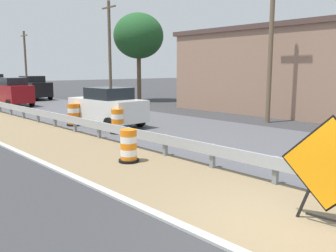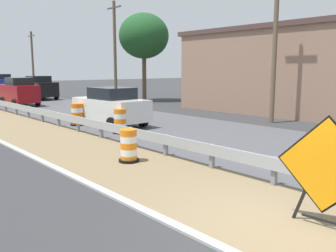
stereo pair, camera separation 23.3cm
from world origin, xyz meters
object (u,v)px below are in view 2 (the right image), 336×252
(warning_sign_diamond, at_px, (325,169))
(traffic_barrel_close, at_px, (120,122))
(utility_pole_mid, at_px, (115,51))
(traffic_barrel_mid, at_px, (78,115))
(utility_pole_far, at_px, (33,61))
(traffic_barrel_nearest, at_px, (129,147))
(car_mid_far_lane, at_px, (2,84))
(car_trailing_near_lane, at_px, (40,88))
(car_lead_near_lane, at_px, (111,107))
(car_lead_far_lane, at_px, (19,92))
(utility_pole_near, at_px, (275,37))

(warning_sign_diamond, bearing_deg, traffic_barrel_close, -109.82)
(warning_sign_diamond, distance_m, utility_pole_mid, 24.06)
(traffic_barrel_mid, distance_m, utility_pole_far, 27.68)
(warning_sign_diamond, distance_m, traffic_barrel_nearest, 6.05)
(warning_sign_diamond, relative_size, car_mid_far_lane, 0.42)
(utility_pole_mid, relative_size, utility_pole_far, 1.13)
(traffic_barrel_mid, bearing_deg, car_mid_far_lane, 80.16)
(traffic_barrel_close, relative_size, car_trailing_near_lane, 0.26)
(warning_sign_diamond, bearing_deg, utility_pole_far, -110.01)
(warning_sign_diamond, distance_m, traffic_barrel_close, 10.65)
(warning_sign_diamond, bearing_deg, utility_pole_mid, -120.10)
(car_lead_near_lane, bearing_deg, car_lead_far_lane, -2.46)
(car_lead_near_lane, distance_m, utility_pole_mid, 11.76)
(traffic_barrel_nearest, relative_size, traffic_barrel_close, 0.93)
(utility_pole_mid, bearing_deg, car_lead_near_lane, -124.59)
(car_trailing_near_lane, distance_m, car_mid_far_lane, 11.56)
(warning_sign_diamond, xyz_separation_m, car_lead_near_lane, (3.48, 12.40, -0.11))
(traffic_barrel_mid, height_order, car_lead_far_lane, car_lead_far_lane)
(traffic_barrel_close, relative_size, utility_pole_mid, 0.13)
(utility_pole_near, height_order, utility_pole_mid, utility_pole_near)
(traffic_barrel_nearest, bearing_deg, car_lead_far_lane, 79.84)
(warning_sign_diamond, relative_size, car_lead_far_lane, 0.48)
(warning_sign_diamond, xyz_separation_m, car_lead_far_lane, (3.52, 25.43, 0.01))
(car_mid_far_lane, bearing_deg, warning_sign_diamond, -8.44)
(utility_pole_mid, height_order, utility_pole_far, utility_pole_mid)
(traffic_barrel_nearest, relative_size, car_trailing_near_lane, 0.24)
(utility_pole_near, relative_size, utility_pole_far, 1.18)
(traffic_barrel_nearest, distance_m, utility_pole_mid, 18.90)
(traffic_barrel_mid, xyz_separation_m, car_mid_far_lane, (4.86, 28.02, 0.62))
(traffic_barrel_close, height_order, car_lead_far_lane, car_lead_far_lane)
(traffic_barrel_nearest, xyz_separation_m, car_lead_far_lane, (3.48, 19.40, 0.63))
(warning_sign_diamond, height_order, car_lead_far_lane, car_lead_far_lane)
(car_lead_near_lane, relative_size, utility_pole_mid, 0.54)
(utility_pole_mid, xyz_separation_m, utility_pole_far, (0.37, 18.23, -0.45))
(car_trailing_near_lane, xyz_separation_m, utility_pole_far, (3.28, 9.85, 2.64))
(traffic_barrel_mid, xyz_separation_m, car_lead_far_lane, (1.24, 11.80, 0.58))
(traffic_barrel_nearest, relative_size, utility_pole_mid, 0.12)
(traffic_barrel_close, bearing_deg, utility_pole_far, 75.51)
(warning_sign_diamond, height_order, traffic_barrel_close, warning_sign_diamond)
(traffic_barrel_close, bearing_deg, warning_sign_diamond, -104.24)
(traffic_barrel_nearest, bearing_deg, utility_pole_mid, 57.86)
(traffic_barrel_mid, height_order, utility_pole_near, utility_pole_near)
(traffic_barrel_nearest, relative_size, utility_pole_far, 0.14)
(car_trailing_near_lane, xyz_separation_m, utility_pole_mid, (2.90, -8.38, 3.09))
(car_mid_far_lane, bearing_deg, car_trailing_near_lane, 0.56)
(car_lead_near_lane, height_order, utility_pole_far, utility_pole_far)
(car_trailing_near_lane, bearing_deg, warning_sign_diamond, -14.08)
(traffic_barrel_close, distance_m, utility_pole_mid, 14.02)
(traffic_barrel_close, xyz_separation_m, car_lead_near_lane, (0.87, 2.09, 0.47))
(utility_pole_mid, bearing_deg, utility_pole_far, 88.83)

